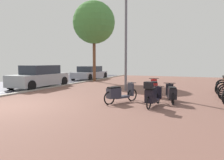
# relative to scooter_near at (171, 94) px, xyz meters

# --- Properties ---
(ground) EXTENTS (21.00, 40.00, 0.13)m
(ground) POSITION_rel_scooter_near_xyz_m (-4.05, -3.16, -0.40)
(ground) COLOR #33303D
(scooter_near) EXTENTS (0.69, 1.70, 0.78)m
(scooter_near) POSITION_rel_scooter_near_xyz_m (0.00, 0.00, 0.00)
(scooter_near) COLOR black
(scooter_near) RESTS_ON ground
(scooter_mid) EXTENTS (0.97, 1.64, 0.84)m
(scooter_mid) POSITION_rel_scooter_near_xyz_m (-2.01, -0.83, 0.01)
(scooter_mid) COLOR black
(scooter_mid) RESTS_ON ground
(scooter_far) EXTENTS (0.68, 1.81, 0.85)m
(scooter_far) POSITION_rel_scooter_near_xyz_m (-1.00, 1.51, 0.03)
(scooter_far) COLOR black
(scooter_far) RESTS_ON ground
(scooter_extra) EXTENTS (0.53, 1.73, 1.00)m
(scooter_extra) POSITION_rel_scooter_near_xyz_m (-0.58, -1.12, 0.07)
(scooter_extra) COLOR black
(scooter_extra) RESTS_ON ground
(parked_car_near) EXTENTS (1.78, 4.28, 1.46)m
(parked_car_near) POSITION_rel_scooter_near_xyz_m (-8.76, 2.31, 0.32)
(parked_car_near) COLOR #A4A9AA
(parked_car_near) RESTS_ON ground
(parked_car_far) EXTENTS (1.94, 4.40, 1.28)m
(parked_car_far) POSITION_rel_scooter_near_xyz_m (-8.90, 9.62, 0.23)
(parked_car_far) COLOR #A2A2AD
(parked_car_far) RESTS_ON ground
(lamp_post) EXTENTS (0.20, 0.52, 5.48)m
(lamp_post) POSITION_rel_scooter_near_xyz_m (-2.94, 2.85, 2.68)
(lamp_post) COLOR slate
(lamp_post) RESTS_ON ground
(street_tree) EXTENTS (3.61, 3.61, 6.87)m
(street_tree) POSITION_rel_scooter_near_xyz_m (-7.44, 7.69, 4.67)
(street_tree) COLOR brown
(street_tree) RESTS_ON ground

